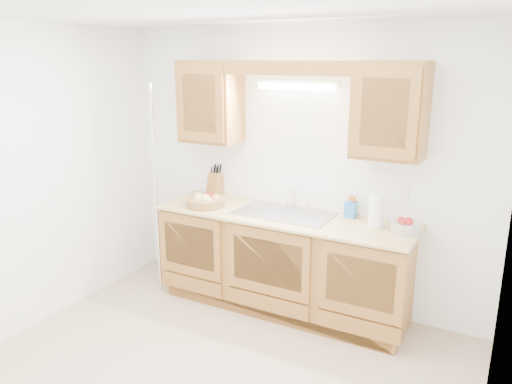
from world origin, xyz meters
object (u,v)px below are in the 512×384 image
Objects in this scene: knife_block at (215,184)px; apple_bowl at (405,226)px; paper_towel at (376,212)px; fruit_basket at (206,201)px.

knife_block reaches higher than apple_bowl.
paper_towel is 1.04× the size of apple_bowl.
knife_block is at bearing 109.43° from fruit_basket.
knife_block is 1.67m from paper_towel.
paper_towel is at bearing -4.87° from knife_block.
fruit_basket is 1.55m from paper_towel.
apple_bowl is (0.23, -0.02, -0.07)m from paper_towel.
apple_bowl is at bearing -5.57° from paper_towel.
fruit_basket is at bearing -68.98° from knife_block.
fruit_basket is 1.17× the size of paper_towel.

